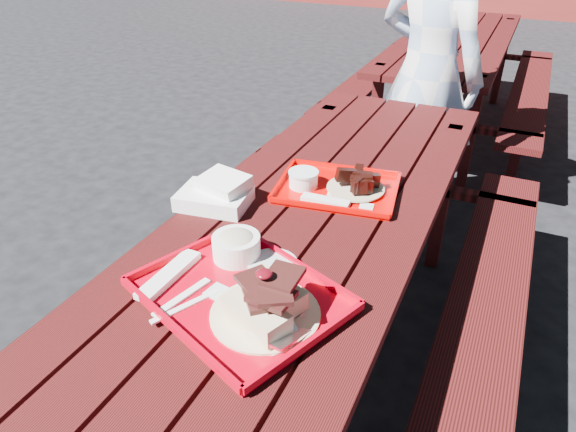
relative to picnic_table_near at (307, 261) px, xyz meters
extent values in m
plane|color=black|center=(0.00, 0.00, -0.56)|extent=(60.00, 60.00, 0.00)
cube|color=#450D0F|center=(-0.30, 0.00, 0.17)|extent=(0.14, 2.40, 0.04)
cube|color=#450D0F|center=(-0.15, 0.00, 0.17)|extent=(0.14, 2.40, 0.04)
cube|color=#450D0F|center=(0.00, 0.00, 0.17)|extent=(0.14, 2.40, 0.04)
cube|color=#450D0F|center=(0.15, 0.00, 0.17)|extent=(0.14, 2.40, 0.04)
cube|color=#450D0F|center=(0.30, 0.00, 0.17)|extent=(0.14, 2.40, 0.04)
cube|color=#450D0F|center=(-0.58, 0.00, -0.13)|extent=(0.25, 2.40, 0.04)
cube|color=#450D0F|center=(-0.58, 0.84, -0.35)|extent=(0.06, 0.06, 0.42)
cube|color=#450D0F|center=(0.58, 0.00, -0.13)|extent=(0.25, 2.40, 0.04)
cube|color=#450D0F|center=(0.58, 0.84, -0.35)|extent=(0.06, 0.06, 0.42)
cube|color=#450D0F|center=(-0.30, 0.96, -0.19)|extent=(0.06, 0.06, 0.75)
cube|color=#450D0F|center=(0.30, 0.96, -0.19)|extent=(0.06, 0.06, 0.75)
cube|color=#450D0F|center=(0.00, 0.96, -0.13)|extent=(1.40, 0.06, 0.04)
cube|color=#450D0F|center=(-0.30, 2.80, 0.17)|extent=(0.14, 2.40, 0.04)
cube|color=#450D0F|center=(-0.15, 2.80, 0.17)|extent=(0.14, 2.40, 0.04)
cube|color=#450D0F|center=(0.00, 2.80, 0.17)|extent=(0.14, 2.40, 0.04)
cube|color=#450D0F|center=(0.15, 2.80, 0.17)|extent=(0.14, 2.40, 0.04)
cube|color=#450D0F|center=(0.30, 2.80, 0.17)|extent=(0.14, 2.40, 0.04)
cube|color=#450D0F|center=(-0.58, 2.80, -0.13)|extent=(0.25, 2.40, 0.04)
cube|color=#450D0F|center=(-0.58, 1.96, -0.35)|extent=(0.06, 0.06, 0.42)
cube|color=#450D0F|center=(-0.58, 3.64, -0.35)|extent=(0.06, 0.06, 0.42)
cube|color=#450D0F|center=(0.58, 2.80, -0.13)|extent=(0.25, 2.40, 0.04)
cube|color=#450D0F|center=(0.58, 1.96, -0.35)|extent=(0.06, 0.06, 0.42)
cube|color=#450D0F|center=(0.58, 3.64, -0.35)|extent=(0.06, 0.06, 0.42)
cube|color=#450D0F|center=(-0.30, 1.84, -0.19)|extent=(0.06, 0.06, 0.75)
cube|color=#450D0F|center=(0.30, 1.84, -0.19)|extent=(0.06, 0.06, 0.75)
cube|color=#450D0F|center=(-0.30, 3.76, -0.19)|extent=(0.06, 0.06, 0.75)
cube|color=#450D0F|center=(0.30, 3.76, -0.19)|extent=(0.06, 0.06, 0.75)
cube|color=#450D0F|center=(0.00, 1.84, -0.13)|extent=(1.40, 0.06, 0.04)
cube|color=#450D0F|center=(0.00, 3.76, -0.13)|extent=(1.40, 0.06, 0.04)
cube|color=#C00014|center=(0.01, -0.46, 0.20)|extent=(0.58, 0.52, 0.01)
cube|color=#C00014|center=(0.08, -0.29, 0.21)|extent=(0.45, 0.19, 0.02)
cube|color=#C00014|center=(-0.06, -0.63, 0.21)|extent=(0.45, 0.19, 0.02)
cube|color=#C00014|center=(0.23, -0.54, 0.21)|extent=(0.15, 0.35, 0.02)
cube|color=#C00014|center=(-0.21, -0.37, 0.21)|extent=(0.15, 0.35, 0.02)
cylinder|color=beige|center=(0.10, -0.49, 0.21)|extent=(0.26, 0.26, 0.01)
cube|color=beige|center=(0.10, -0.54, 0.24)|extent=(0.18, 0.13, 0.05)
cube|color=beige|center=(0.10, -0.45, 0.24)|extent=(0.18, 0.13, 0.05)
ellipsoid|color=#550810|center=(0.10, -0.49, 0.34)|extent=(0.04, 0.04, 0.02)
cylinder|color=white|center=(-0.08, -0.32, 0.24)|extent=(0.13, 0.13, 0.07)
ellipsoid|color=#C3B89A|center=(-0.08, -0.32, 0.25)|extent=(0.11, 0.11, 0.05)
cylinder|color=silver|center=(0.03, -0.31, 0.21)|extent=(0.13, 0.13, 0.01)
cube|color=white|center=(-0.19, -0.47, 0.21)|extent=(0.05, 0.22, 0.02)
cube|color=white|center=(-0.11, -0.53, 0.21)|extent=(0.06, 0.17, 0.01)
cube|color=white|center=(-0.08, -0.55, 0.21)|extent=(0.09, 0.17, 0.01)
cube|color=silver|center=(-0.04, -0.47, 0.20)|extent=(0.06, 0.06, 0.00)
cube|color=#DA0200|center=(0.03, 0.18, 0.20)|extent=(0.43, 0.36, 0.01)
cube|color=#DA0200|center=(0.01, 0.33, 0.21)|extent=(0.39, 0.07, 0.02)
cube|color=#DA0200|center=(0.06, 0.03, 0.21)|extent=(0.39, 0.07, 0.02)
cube|color=#DA0200|center=(0.23, 0.21, 0.21)|extent=(0.06, 0.30, 0.02)
cube|color=#DA0200|center=(-0.16, 0.15, 0.21)|extent=(0.06, 0.30, 0.02)
cube|color=white|center=(0.08, 0.18, 0.20)|extent=(0.15, 0.15, 0.01)
cylinder|color=tan|center=(0.09, 0.19, 0.21)|extent=(0.20, 0.20, 0.01)
cylinder|color=white|center=(-0.08, 0.14, 0.22)|extent=(0.10, 0.10, 0.05)
cylinder|color=white|center=(-0.08, 0.14, 0.25)|extent=(0.10, 0.10, 0.01)
cube|color=white|center=(0.03, 0.07, 0.21)|extent=(0.16, 0.05, 0.01)
cube|color=white|center=(0.16, 0.10, 0.20)|extent=(0.05, 0.04, 0.00)
cube|color=white|center=(-0.29, -0.08, 0.22)|extent=(0.24, 0.19, 0.05)
cube|color=white|center=(-0.27, -0.05, 0.26)|extent=(0.17, 0.15, 0.04)
imported|color=#96B0D2|center=(0.07, 1.40, 0.28)|extent=(0.72, 0.61, 1.69)
camera|label=1|loc=(0.54, -1.29, 1.02)|focal=32.00mm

